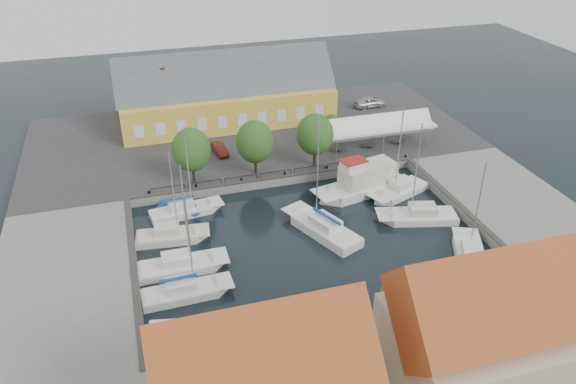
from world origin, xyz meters
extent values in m
plane|color=black|center=(0.00, 0.00, 0.00)|extent=(140.00, 140.00, 0.00)
cube|color=#2D2D30|center=(0.00, 23.00, 0.50)|extent=(56.00, 26.00, 1.00)
cube|color=slate|center=(-22.00, -2.00, 0.50)|extent=(12.00, 24.00, 1.00)
cube|color=slate|center=(22.00, -2.00, 0.50)|extent=(12.00, 24.00, 1.00)
cube|color=#383533|center=(0.00, 10.30, 1.06)|extent=(56.00, 0.60, 0.12)
cube|color=#383533|center=(-16.30, -2.00, 1.06)|extent=(0.60, 24.00, 0.12)
cube|color=#383533|center=(16.30, -2.00, 1.06)|extent=(0.60, 24.00, 0.12)
cylinder|color=black|center=(-14.00, 10.60, 1.20)|extent=(0.24, 0.24, 0.40)
cylinder|color=black|center=(-9.00, 10.60, 1.20)|extent=(0.24, 0.24, 0.40)
cylinder|color=black|center=(-4.00, 10.60, 1.20)|extent=(0.24, 0.24, 0.40)
cylinder|color=black|center=(1.00, 10.60, 1.20)|extent=(0.24, 0.24, 0.40)
cylinder|color=black|center=(6.00, 10.60, 1.20)|extent=(0.24, 0.24, 0.40)
cylinder|color=black|center=(11.00, 10.60, 1.20)|extent=(0.24, 0.24, 0.40)
cylinder|color=black|center=(16.00, 10.60, 1.20)|extent=(0.24, 0.24, 0.40)
cube|color=gold|center=(-2.00, 28.00, 3.25)|extent=(28.00, 10.00, 4.50)
cube|color=#474C51|center=(-2.00, 28.00, 6.75)|extent=(28.56, 7.60, 7.60)
cube|color=gold|center=(-12.00, 34.00, 2.75)|extent=(6.00, 6.00, 3.50)
cube|color=brown|center=(-10.00, 28.00, 8.60)|extent=(0.60, 0.60, 1.20)
cube|color=white|center=(14.00, 14.50, 3.70)|extent=(14.00, 4.00, 0.25)
cylinder|color=silver|center=(8.00, 12.70, 2.35)|extent=(0.10, 0.10, 2.70)
cylinder|color=silver|center=(8.00, 16.30, 2.35)|extent=(0.10, 0.10, 2.70)
cylinder|color=silver|center=(14.00, 12.70, 2.35)|extent=(0.10, 0.10, 2.70)
cylinder|color=silver|center=(14.00, 16.30, 2.35)|extent=(0.10, 0.10, 2.70)
cylinder|color=silver|center=(20.00, 12.70, 2.35)|extent=(0.10, 0.10, 2.70)
cylinder|color=silver|center=(20.00, 16.30, 2.35)|extent=(0.10, 0.10, 2.70)
cylinder|color=black|center=(-9.00, 12.00, 2.05)|extent=(0.30, 0.30, 2.10)
ellipsoid|color=#264D1B|center=(-9.00, 12.00, 4.88)|extent=(4.20, 4.20, 4.83)
cylinder|color=black|center=(-2.00, 12.00, 2.05)|extent=(0.30, 0.30, 2.10)
ellipsoid|color=#264D1B|center=(-2.00, 12.00, 4.88)|extent=(4.20, 4.20, 4.83)
cylinder|color=black|center=(5.00, 12.00, 2.05)|extent=(0.30, 0.30, 2.10)
ellipsoid|color=#264D1B|center=(5.00, 12.00, 4.88)|extent=(4.20, 4.20, 4.83)
imported|color=#ADB0B5|center=(18.70, 27.10, 1.78)|extent=(4.62, 1.95, 1.56)
imported|color=#5D1F15|center=(-4.99, 18.20, 1.60)|extent=(1.84, 3.78, 1.19)
cube|color=silver|center=(1.89, -0.63, 0.15)|extent=(5.49, 7.94, 1.50)
cube|color=silver|center=(1.53, 0.23, 0.94)|extent=(5.97, 9.26, 0.08)
cube|color=silver|center=(1.82, -0.46, 1.40)|extent=(2.91, 3.48, 0.90)
cylinder|color=silver|center=(1.31, 0.74, 6.48)|extent=(0.12, 0.12, 11.16)
cube|color=navy|center=(1.89, -0.63, 2.15)|extent=(1.66, 3.51, 0.22)
cube|color=silver|center=(9.19, 6.34, 0.10)|extent=(9.36, 5.10, 1.80)
cube|color=silver|center=(8.11, 6.11, 1.04)|extent=(11.06, 5.34, 0.08)
cube|color=beige|center=(9.19, 6.34, 2.10)|extent=(6.55, 4.03, 2.20)
cube|color=silver|center=(7.24, 5.92, 3.50)|extent=(2.76, 2.30, 1.20)
cube|color=maroon|center=(7.24, 5.92, 4.15)|extent=(3.00, 2.44, 0.10)
cube|color=silver|center=(12.71, 4.75, 0.05)|extent=(6.58, 4.59, 1.30)
cube|color=silver|center=(12.00, 4.48, 0.74)|extent=(7.68, 4.93, 0.08)
cube|color=silver|center=(12.57, 4.70, 1.20)|extent=(2.89, 2.50, 0.90)
cylinder|color=silver|center=(11.58, 4.31, 5.44)|extent=(0.12, 0.12, 9.48)
cube|color=silver|center=(12.29, -0.81, 0.05)|extent=(7.06, 4.29, 1.30)
cube|color=silver|center=(11.49, -0.61, 0.74)|extent=(8.31, 4.50, 0.08)
cube|color=beige|center=(12.13, -0.77, 1.20)|extent=(3.01, 2.46, 0.90)
cylinder|color=silver|center=(11.01, -0.48, 5.64)|extent=(0.12, 0.12, 9.88)
cube|color=silver|center=(12.84, -8.57, 0.05)|extent=(4.98, 6.89, 1.30)
cube|color=silver|center=(13.18, -7.84, 0.74)|extent=(5.42, 8.01, 0.08)
cube|color=silver|center=(12.91, -8.42, 1.20)|extent=(2.64, 3.05, 0.90)
cylinder|color=silver|center=(13.38, -7.40, 5.18)|extent=(0.12, 0.12, 8.95)
cube|color=silver|center=(-11.18, 7.11, 0.05)|extent=(6.37, 2.98, 1.30)
cube|color=silver|center=(-10.42, 7.21, 0.74)|extent=(7.58, 3.05, 0.08)
cube|color=silver|center=(-11.03, 7.13, 1.20)|extent=(2.63, 1.81, 0.90)
cylinder|color=silver|center=(-9.96, 7.27, 5.18)|extent=(0.12, 0.12, 8.96)
cube|color=navy|center=(-11.18, 7.11, 1.95)|extent=(3.07, 0.61, 0.22)
cube|color=beige|center=(-13.05, 2.97, 0.05)|extent=(5.89, 3.05, 1.30)
cube|color=beige|center=(-12.35, 2.90, 0.74)|extent=(7.01, 3.08, 0.08)
cube|color=beige|center=(-12.91, 2.96, 1.20)|extent=(2.43, 1.90, 0.90)
cylinder|color=silver|center=(-11.93, 2.85, 4.95)|extent=(0.12, 0.12, 8.49)
cube|color=silver|center=(-12.76, -2.01, 0.05)|extent=(6.48, 2.66, 1.30)
cube|color=silver|center=(-11.95, -2.01, 0.74)|extent=(7.77, 2.56, 0.08)
cube|color=silver|center=(-12.60, -2.01, 1.20)|extent=(2.59, 1.80, 0.90)
cylinder|color=silver|center=(-11.47, -2.01, 5.50)|extent=(0.12, 0.12, 9.59)
cube|color=silver|center=(-12.89, -5.71, 0.05)|extent=(6.23, 2.53, 1.30)
cube|color=silver|center=(-12.12, -5.69, 0.74)|extent=(7.46, 2.47, 0.08)
cube|color=silver|center=(-12.73, -5.71, 1.20)|extent=(2.51, 1.67, 0.90)
cylinder|color=silver|center=(-11.65, -5.68, 5.23)|extent=(0.12, 0.12, 9.06)
cube|color=navy|center=(-12.89, -5.71, 1.95)|extent=(3.09, 0.31, 0.22)
cube|color=silver|center=(-13.58, -9.90, 0.05)|extent=(4.83, 3.02, 0.90)
cube|color=silver|center=(-13.04, -10.02, 0.54)|extent=(5.69, 3.12, 0.08)
cube|color=navy|center=(-11.51, 8.07, 0.05)|extent=(4.45, 3.87, 0.80)
cube|color=navy|center=(-11.09, 7.79, 0.49)|extent=(5.07, 4.24, 0.08)
cube|color=#B75A27|center=(-10.00, -23.00, 9.25)|extent=(11.33, 6.50, 6.50)
cube|color=brown|center=(-12.75, -23.00, 10.90)|extent=(0.70, 0.70, 1.00)
cube|color=brown|center=(-7.80, -23.00, 10.80)|extent=(0.60, 0.60, 0.80)
cube|color=#B9A98F|center=(4.00, -23.00, 4.75)|extent=(12.00, 8.00, 7.50)
cube|color=#B75A27|center=(4.00, -23.00, 9.75)|extent=(12.36, 6.50, 6.50)
cube|color=brown|center=(1.00, -23.00, 11.40)|extent=(0.70, 0.70, 1.00)
cube|color=brown|center=(6.40, -23.00, 11.30)|extent=(0.60, 0.60, 0.80)
camera|label=1|loc=(-14.65, -42.83, 30.82)|focal=35.00mm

